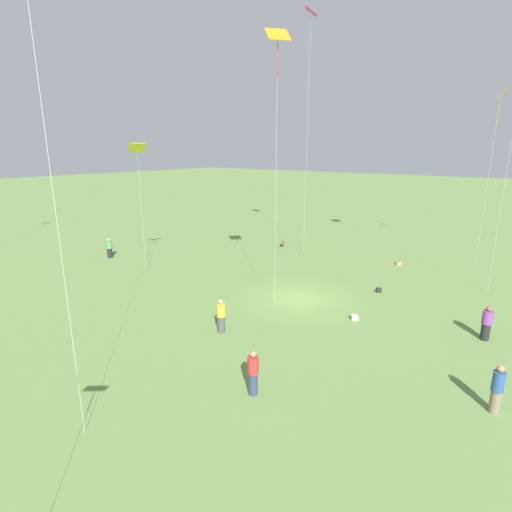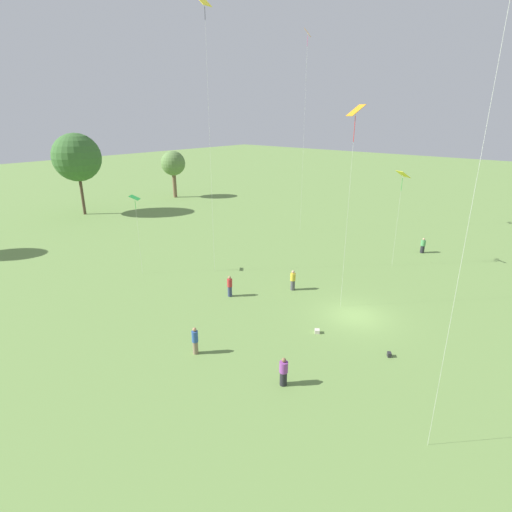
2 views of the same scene
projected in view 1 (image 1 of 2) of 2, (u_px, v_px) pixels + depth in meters
name	position (u px, v px, depth m)	size (l,w,h in m)	color
ground_plane	(299.00, 299.00, 23.46)	(240.00, 240.00, 0.00)	#6B8E47
person_0	(221.00, 316.00, 18.98)	(0.53, 0.53, 1.70)	#4C4C51
person_1	(497.00, 389.00, 13.17)	(0.45, 0.45, 1.75)	#847056
person_2	(109.00, 248.00, 32.13)	(0.64, 0.64, 1.59)	#232328
person_3	(487.00, 324.00, 18.27)	(0.63, 0.63, 1.65)	#232328
person_4	(253.00, 373.00, 14.18)	(0.50, 0.50, 1.71)	#333D5B
kite_3	(311.00, 24.00, 29.71)	(1.27, 1.33, 18.67)	#E54C99
kite_4	(278.00, 45.00, 19.12)	(1.38, 1.41, 14.17)	orange
kite_5	(500.00, 101.00, 28.53)	(1.07, 1.42, 12.66)	orange
kite_6	(137.00, 151.00, 26.22)	(1.32, 1.38, 8.89)	yellow
dog_0	(283.00, 243.00, 35.81)	(0.60, 0.83, 0.51)	brown
picnic_bag_0	(379.00, 290.00, 24.50)	(0.36, 0.34, 0.28)	#262628
picnic_bag_1	(355.00, 317.00, 20.58)	(0.46, 0.46, 0.25)	beige
picnic_bag_2	(399.00, 263.00, 30.28)	(0.48, 0.46, 0.24)	#A58459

